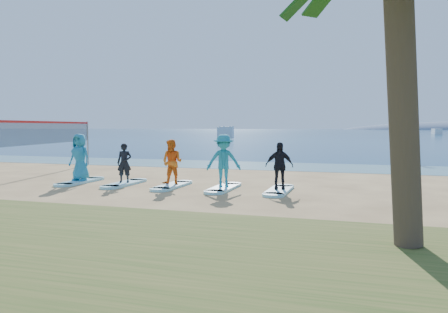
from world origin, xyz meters
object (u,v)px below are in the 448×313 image
(student_1, at_px, (124,163))
(student_4, at_px, (279,166))
(paddleboarder, at_px, (411,149))
(student_0, at_px, (80,157))
(volleyball_net, at_px, (49,133))
(student_2, at_px, (172,162))
(student_3, at_px, (224,161))
(boat_offshore_a, at_px, (226,138))
(paddleboard, at_px, (410,163))
(surfboard_2, at_px, (172,186))
(surfboard_4, at_px, (279,190))
(surfboard_3, at_px, (224,188))
(surfboard_0, at_px, (80,182))
(boat_offshore_b, at_px, (437,134))
(surfboard_1, at_px, (125,184))

(student_1, xyz_separation_m, student_4, (5.95, 0.00, 0.05))
(paddleboarder, xyz_separation_m, student_0, (-13.38, -13.25, 0.11))
(volleyball_net, height_order, student_2, volleyball_net)
(paddleboarder, height_order, student_3, student_3)
(boat_offshore_a, distance_m, student_3, 69.68)
(paddleboard, relative_size, student_3, 1.62)
(surfboard_2, relative_size, surfboard_4, 1.00)
(student_2, bearing_deg, surfboard_3, 5.22)
(surfboard_2, height_order, surfboard_4, same)
(surfboard_4, bearing_deg, surfboard_0, 180.00)
(volleyball_net, distance_m, boat_offshore_a, 64.75)
(boat_offshore_a, bearing_deg, surfboard_4, -84.23)
(surfboard_0, xyz_separation_m, student_3, (5.95, 0.00, 0.97))
(student_0, height_order, student_2, student_0)
(boat_offshore_b, xyz_separation_m, student_1, (-28.38, -118.00, 0.84))
(paddleboard, distance_m, student_1, 17.49)
(volleyball_net, distance_m, paddleboard, 20.11)
(paddleboarder, height_order, student_2, student_2)
(surfboard_1, relative_size, surfboard_4, 1.00)
(student_3, bearing_deg, student_0, 159.12)
(surfboard_2, bearing_deg, paddleboard, 54.62)
(student_2, distance_m, student_3, 1.99)
(student_0, height_order, student_1, student_0)
(surfboard_1, distance_m, surfboard_4, 5.95)
(surfboard_1, xyz_separation_m, surfboard_2, (1.98, 0.00, 0.00))
(paddleboarder, relative_size, surfboard_4, 0.71)
(paddleboarder, bearing_deg, surfboard_4, 140.25)
(surfboard_0, bearing_deg, surfboard_3, 0.00)
(boat_offshore_b, xyz_separation_m, surfboard_4, (-22.43, -118.00, 0.04))
(student_1, bearing_deg, volleyball_net, 137.33)
(surfboard_0, height_order, student_2, student_2)
(surfboard_2, distance_m, student_2, 0.87)
(paddleboarder, bearing_deg, surfboard_0, 117.31)
(surfboard_3, bearing_deg, boat_offshore_a, 107.22)
(paddleboard, xyz_separation_m, surfboard_1, (-11.39, -13.25, -0.01))
(boat_offshore_a, bearing_deg, paddleboard, -75.24)
(surfboard_0, bearing_deg, boat_offshore_a, 102.44)
(volleyball_net, xyz_separation_m, student_4, (11.62, -2.77, -1.01))
(volleyball_net, xyz_separation_m, paddleboard, (17.06, 10.48, -1.84))
(boat_offshore_a, relative_size, boat_offshore_b, 1.20)
(volleyball_net, bearing_deg, surfboard_0, -36.92)
(paddleboarder, distance_m, student_2, 16.25)
(paddleboard, distance_m, surfboard_1, 17.48)
(surfboard_0, distance_m, surfboard_2, 3.97)
(volleyball_net, height_order, surfboard_4, volleyball_net)
(volleyball_net, bearing_deg, surfboard_3, -16.04)
(surfboard_0, height_order, surfboard_4, same)
(surfboard_2, height_order, surfboard_3, same)
(surfboard_1, relative_size, student_1, 1.47)
(paddleboarder, xyz_separation_m, student_1, (-11.39, -13.25, -0.06))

